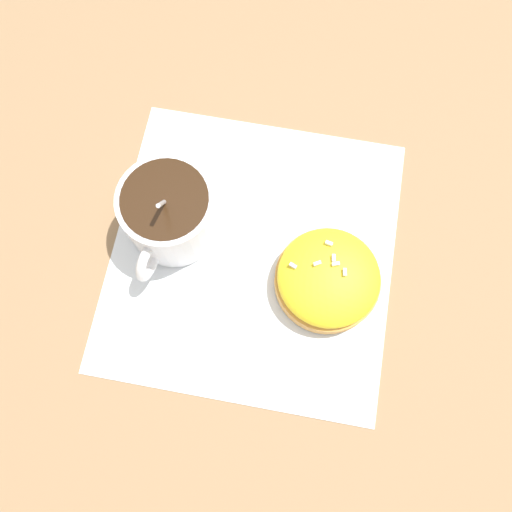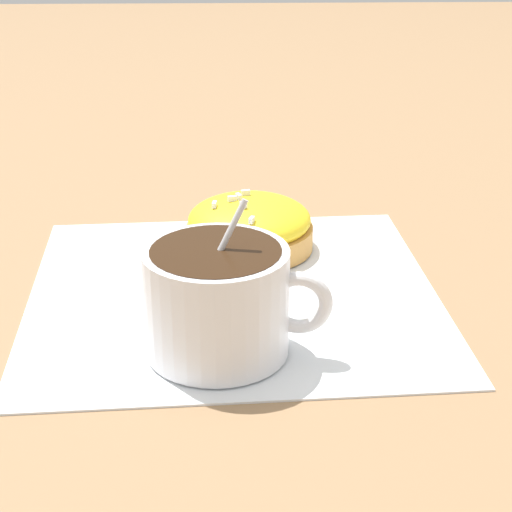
{
  "view_description": "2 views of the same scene",
  "coord_description": "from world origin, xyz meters",
  "views": [
    {
      "loc": [
        0.04,
        -0.14,
        0.49
      ],
      "look_at": [
        0.01,
        -0.01,
        0.04
      ],
      "focal_mm": 35.0,
      "sensor_mm": 36.0,
      "label": 1
    },
    {
      "loc": [
        -0.56,
        0.0,
        0.28
      ],
      "look_at": [
        -0.02,
        -0.02,
        0.04
      ],
      "focal_mm": 60.0,
      "sensor_mm": 36.0,
      "label": 2
    }
  ],
  "objects": [
    {
      "name": "ground_plane",
      "position": [
        0.0,
        0.0,
        0.0
      ],
      "size": [
        3.0,
        3.0,
        0.0
      ],
      "primitive_type": "plane",
      "color": "#93704C"
    },
    {
      "name": "paper_napkin",
      "position": [
        0.0,
        0.0,
        0.0
      ],
      "size": [
        0.3,
        0.31,
        0.0
      ],
      "color": "white",
      "rests_on": "ground_plane"
    },
    {
      "name": "coffee_cup",
      "position": [
        -0.08,
        0.01,
        0.04
      ],
      "size": [
        0.09,
        0.12,
        0.1
      ],
      "color": "white",
      "rests_on": "paper_napkin"
    },
    {
      "name": "frosted_pastry",
      "position": [
        0.08,
        -0.01,
        0.02
      ],
      "size": [
        0.1,
        0.1,
        0.05
      ],
      "color": "#D19347",
      "rests_on": "paper_napkin"
    }
  ]
}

